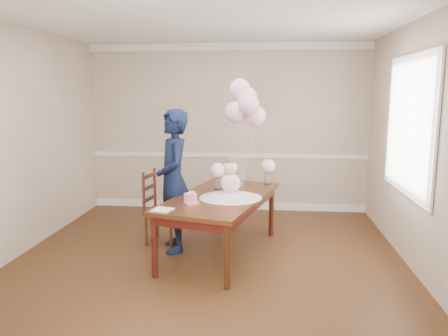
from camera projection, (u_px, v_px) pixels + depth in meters
floor at (206, 267)px, 4.84m from camera, size 4.50×5.00×0.00m
ceiling at (204, 13)px, 4.39m from camera, size 4.50×5.00×0.02m
wall_back at (227, 128)px, 7.07m from camera, size 4.50×0.02×2.70m
wall_front at (132, 206)px, 2.16m from camera, size 4.50×0.02×2.70m
wall_left at (4, 144)px, 4.84m from camera, size 0.02×5.00×2.70m
wall_right at (426, 149)px, 4.39m from camera, size 0.02×5.00×2.70m
chair_rail_trim at (227, 155)px, 7.13m from camera, size 4.50×0.02×0.07m
crown_molding at (227, 46)px, 6.84m from camera, size 4.50×0.02×0.12m
baseboard_trim at (227, 205)px, 7.28m from camera, size 4.50×0.02×0.12m
window_frame at (409, 125)px, 4.85m from camera, size 0.02×1.66×1.56m
window_blinds at (408, 125)px, 4.85m from camera, size 0.01×1.50×1.40m
dining_table_top at (221, 198)px, 5.13m from camera, size 1.40×2.09×0.05m
table_apron at (221, 203)px, 5.15m from camera, size 1.28×1.97×0.10m
table_leg_fl at (155, 247)px, 4.52m from camera, size 0.08×0.08×0.67m
table_leg_fr at (227, 257)px, 4.25m from camera, size 0.08×0.08×0.67m
table_leg_bl at (216, 206)px, 6.14m from camera, size 0.08×0.08×0.67m
table_leg_br at (271, 211)px, 5.87m from camera, size 0.08×0.08×0.67m
baby_skirt at (231, 193)px, 5.03m from camera, size 0.88×0.88×0.10m
baby_torso at (231, 183)px, 5.01m from camera, size 0.23×0.23×0.23m
baby_head at (231, 167)px, 4.98m from camera, size 0.16×0.16×0.16m
baby_hair at (231, 162)px, 4.97m from camera, size 0.11×0.11×0.11m
cake_platter at (191, 202)px, 4.80m from camera, size 0.26×0.26×0.01m
birthday_cake at (190, 198)px, 4.79m from camera, size 0.17×0.17×0.10m
cake_flower_a at (190, 192)px, 4.78m from camera, size 0.03×0.03×0.03m
cake_flower_b at (193, 192)px, 4.79m from camera, size 0.03×0.03×0.03m
rose_vase_near at (218, 184)px, 5.43m from camera, size 0.12×0.12×0.15m
roses_near at (218, 170)px, 5.40m from camera, size 0.18×0.18×0.18m
rose_vase_far at (268, 179)px, 5.74m from camera, size 0.12×0.12×0.15m
roses_far at (268, 166)px, 5.71m from camera, size 0.18×0.18×0.18m
napkin at (162, 210)px, 4.49m from camera, size 0.23×0.23×0.01m
balloon_weight at (242, 187)px, 5.58m from camera, size 0.05×0.05×0.02m
balloon_a at (235, 112)px, 5.45m from camera, size 0.27×0.27×0.27m
balloon_b at (249, 105)px, 5.33m from camera, size 0.27×0.27×0.27m
balloon_c at (246, 97)px, 5.47m from camera, size 0.27×0.27×0.27m
balloon_d at (240, 89)px, 5.50m from camera, size 0.27×0.27×0.27m
balloon_e at (255, 116)px, 5.45m from camera, size 0.27×0.27×0.27m
balloon_ribbon_a at (239, 155)px, 5.53m from camera, size 0.09×0.03×0.80m
balloon_ribbon_b at (245, 152)px, 5.47m from camera, size 0.08×0.07×0.89m
balloon_ribbon_c at (244, 148)px, 5.54m from camera, size 0.04×0.08×0.99m
balloon_ribbon_d at (241, 144)px, 5.55m from camera, size 0.05×0.12×1.08m
balloon_ribbon_e at (248, 157)px, 5.53m from camera, size 0.15×0.04×0.74m
dining_chair_seat at (163, 211)px, 5.57m from camera, size 0.47×0.47×0.05m
chair_leg_fl at (146, 230)px, 5.49m from camera, size 0.04×0.04×0.40m
chair_leg_fr at (171, 233)px, 5.40m from camera, size 0.04×0.04×0.40m
chair_leg_bl at (157, 223)px, 5.80m from camera, size 0.04×0.04×0.40m
chair_leg_br at (181, 225)px, 5.72m from camera, size 0.04×0.04×0.40m
chair_back_post_l at (144, 193)px, 5.41m from camera, size 0.04×0.04×0.52m
chair_back_post_r at (155, 187)px, 5.73m from camera, size 0.04×0.04×0.52m
chair_slat_low at (150, 198)px, 5.59m from camera, size 0.09×0.37×0.05m
chair_slat_mid at (149, 187)px, 5.56m from camera, size 0.09×0.37×0.05m
chair_slat_top at (149, 176)px, 5.54m from camera, size 0.09×0.37×0.05m
woman at (174, 181)px, 5.25m from camera, size 0.61×0.73×1.72m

